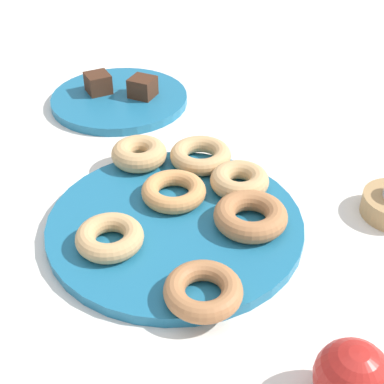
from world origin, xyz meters
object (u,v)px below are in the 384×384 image
Objects in this scene: donut_0 at (250,216)px; cake_plate at (120,99)px; donut_3 at (174,191)px; donut_6 at (201,155)px; donut_plate at (175,224)px; donut_1 at (239,180)px; apple at (353,378)px; donut_5 at (139,154)px; donut_4 at (203,291)px; donut_2 at (110,237)px; brownie_far at (143,87)px; brownie_near at (98,83)px.

donut_0 reaches higher than cake_plate.
donut_6 is at bearing 114.70° from donut_3.
donut_plate is 0.10m from donut_0.
donut_1 is 0.35m from cake_plate.
donut_3 is 1.22× the size of apple.
cake_plate is at bearing 151.40° from donut_5.
apple is (0.23, -0.11, 0.01)m from donut_0.
donut_4 is at bearing -56.93° from donut_1.
brownie_far is at bearing 136.09° from donut_2.
donut_5 reaches higher than donut_6.
donut_0 is at bearing -36.17° from donut_1.
donut_2 is at bearing -37.78° from cake_plate.
apple is at bearing 7.86° from donut_2.
donut_3 is 0.36m from brownie_near.
donut_plate is 0.38m from cake_plate.
brownie_far is (-0.38, 0.13, 0.00)m from donut_0.
brownie_far reaches higher than donut_4.
donut_0 is 0.16m from donut_6.
donut_5 is 1.93× the size of brownie_far.
brownie_far is (0.03, 0.03, 0.03)m from cake_plate.
donut_plate is 3.78× the size of donut_3.
cake_plate is (-0.41, 0.10, -0.02)m from donut_0.
donut_4 is at bearing -24.10° from donut_5.
donut_plate is at bearing 79.90° from donut_2.
brownie_far is at bearing 161.69° from donut_0.
apple reaches higher than donut_0.
donut_4 reaches higher than cake_plate.
brownie_near is (-0.24, 0.09, 0.00)m from donut_5.
donut_5 is at bearing 168.34° from donut_3.
donut_0 is at bearing 153.89° from apple.
donut_plate is 4.06× the size of donut_1.
donut_2 is 0.32m from apple.
brownie_far is 0.65m from apple.
donut_5 is 1.93× the size of brownie_near.
apple reaches higher than brownie_near.
donut_2 reaches higher than cake_plate.
donut_4 is 2.05× the size of brownie_far.
donut_1 is at bearing 61.45° from donut_3.
brownie_near is at bearing 159.12° from donut_5.
donut_3 is at bearing -65.30° from donut_6.
donut_4 is (0.12, -0.07, 0.02)m from donut_plate.
brownie_near reaches higher than donut_5.
donut_3 is 0.36× the size of cake_plate.
brownie_far is at bearing 149.35° from donut_3.
brownie_far is (-0.29, 0.28, 0.01)m from donut_2.
donut_3 is 1.01× the size of donut_4.
brownie_far reaches higher than donut_0.
donut_4 is at bearing -28.35° from donut_plate.
donut_5 is at bearing -20.88° from brownie_near.
donut_3 is (-0.02, 0.12, -0.00)m from donut_2.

